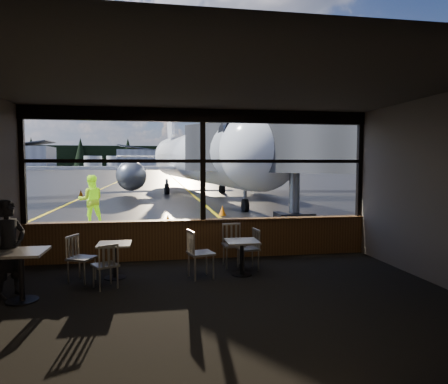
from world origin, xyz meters
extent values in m
plane|color=black|center=(0.00, 120.00, 0.00)|extent=(520.00, 520.00, 0.00)
cube|color=black|center=(0.00, -3.00, 0.01)|extent=(8.00, 6.00, 0.01)
cube|color=#38332D|center=(0.00, -3.00, 3.50)|extent=(8.00, 6.00, 0.04)
cube|color=#534A42|center=(4.00, -3.00, 1.75)|extent=(0.04, 6.00, 3.50)
cube|color=#534A42|center=(0.00, -6.00, 1.75)|extent=(8.00, 0.04, 3.50)
cube|color=#543319|center=(0.00, 0.00, 0.45)|extent=(8.00, 0.28, 0.90)
cube|color=black|center=(0.00, 0.00, 3.35)|extent=(8.00, 0.18, 0.30)
cube|color=black|center=(-3.95, 0.00, 2.20)|extent=(0.12, 0.12, 2.60)
cube|color=black|center=(0.00, 0.00, 2.20)|extent=(0.12, 0.12, 2.60)
cube|color=black|center=(3.95, 0.00, 2.20)|extent=(0.12, 0.12, 2.60)
cube|color=black|center=(0.00, 0.00, 2.30)|extent=(8.00, 0.10, 0.08)
imported|color=black|center=(-3.51, -2.20, 0.82)|extent=(0.66, 0.72, 1.64)
imported|color=#BFF219|center=(-3.46, 5.88, 0.92)|extent=(1.02, 0.87, 1.83)
cone|color=red|center=(1.73, 7.69, 0.22)|extent=(0.32, 0.32, 0.44)
cone|color=#EA4A07|center=(-6.38, 20.09, 0.21)|extent=(0.31, 0.31, 0.43)
cylinder|color=silver|center=(-30.00, 182.00, 3.00)|extent=(8.00, 8.00, 6.00)
cylinder|color=silver|center=(-20.00, 182.00, 3.00)|extent=(8.00, 8.00, 6.00)
cylinder|color=silver|center=(-10.00, 182.00, 3.00)|extent=(8.00, 8.00, 6.00)
cube|color=black|center=(0.00, 210.00, 6.00)|extent=(360.00, 3.00, 12.00)
cone|color=orange|center=(-0.71, 4.34, 0.26)|extent=(0.38, 0.38, 0.52)
camera|label=1|loc=(-1.06, -9.29, 2.23)|focal=32.00mm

